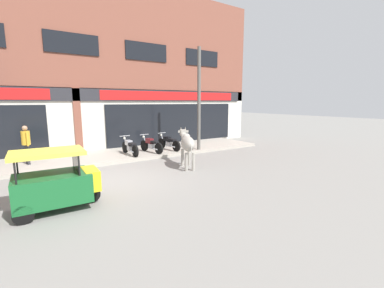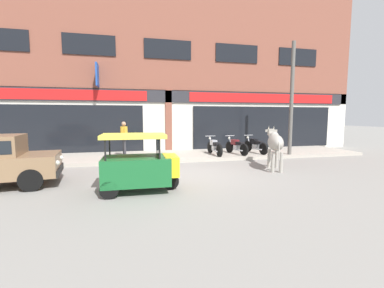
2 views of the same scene
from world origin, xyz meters
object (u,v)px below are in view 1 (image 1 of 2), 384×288
Objects in this scene: motorcycle_2 at (169,143)px; pedestrian at (26,141)px; auto_rickshaw at (56,184)px; motorcycle_0 at (130,147)px; cow at (187,144)px; utility_pole at (199,100)px; motorcycle_1 at (151,145)px.

motorcycle_2 is 6.42m from pedestrian.
auto_rickshaw is 6.08m from motorcycle_0.
utility_pole reaches higher than cow.
motorcycle_0 is at bearing 52.86° from auto_rickshaw.
cow is 3.43m from motorcycle_0.
cow is at bearing -32.94° from pedestrian.
motorcycle_0 is at bearing -6.08° from pedestrian.
pedestrian is (-4.19, 0.45, 0.60)m from motorcycle_0.
cow reaches higher than motorcycle_0.
motorcycle_0 and motorcycle_2 have the same top height.
motorcycle_0 is 1.01× the size of motorcycle_1.
pedestrian reaches higher than motorcycle_2.
utility_pole is at bearing -15.41° from motorcycle_1.
motorcycle_1 is at bearing -0.32° from motorcycle_0.
auto_rickshaw is at bearing -134.73° from motorcycle_1.
utility_pole is (2.28, 2.44, 1.80)m from cow.
motorcycle_0 is at bearing 179.68° from motorcycle_1.
motorcycle_0 is 4.26m from pedestrian.
auto_rickshaw is 6.81m from motorcycle_1.
cow is 1.02× the size of auto_rickshaw.
auto_rickshaw is (-4.99, -1.72, -0.35)m from cow.
pedestrian reaches higher than cow.
cow is 5.29m from auto_rickshaw.
utility_pole is (7.27, 4.15, 2.15)m from auto_rickshaw.
cow is 1.28× the size of pedestrian.
cow is 1.14× the size of motorcycle_1.
cow is at bearing -105.10° from motorcycle_2.
cow is 3.79m from utility_pole.
motorcycle_2 is at bearing 150.16° from utility_pole.
auto_rickshaw is 1.12× the size of motorcycle_1.
auto_rickshaw is 1.25× the size of pedestrian.
auto_rickshaw is 1.11× the size of motorcycle_2.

